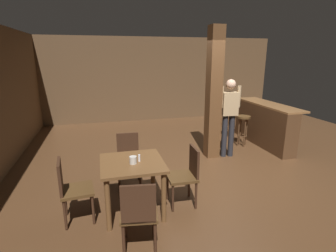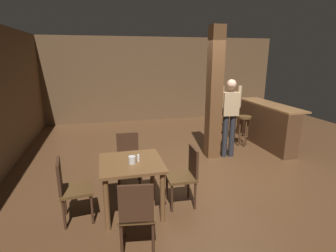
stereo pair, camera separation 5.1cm
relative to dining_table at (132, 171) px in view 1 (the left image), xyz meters
The scene contains 15 objects.
ground_plane 2.12m from the dining_table, 30.33° to the left, with size 10.80×10.80×0.00m, color #4C301C.
wall_back 5.84m from the dining_table, 72.43° to the left, with size 8.00×0.10×2.80m, color brown.
pillar 2.74m from the dining_table, 41.11° to the left, with size 0.28×0.28×2.80m, color brown.
dining_table is the anchor object (origin of this frame).
chair_south 0.84m from the dining_table, 92.52° to the right, with size 0.48×0.48×0.89m.
chair_west 0.84m from the dining_table, behind, with size 0.46×0.46×0.89m.
chair_north 0.88m from the dining_table, 87.73° to the left, with size 0.45×0.45×0.89m.
chair_east 0.81m from the dining_table, ahead, with size 0.43×0.43×0.89m.
napkin_cup 0.21m from the dining_table, 83.64° to the right, with size 0.10×0.10×0.10m, color beige.
salt_shaker 0.22m from the dining_table, ahead, with size 0.03×0.03×0.10m, color silver.
standing_person 2.86m from the dining_table, 35.11° to the left, with size 0.47×0.24×1.72m.
bar_counter 4.17m from the dining_table, 31.09° to the left, with size 0.56×2.11×1.05m.
bar_stool_near 3.72m from the dining_table, 35.98° to the left, with size 0.33×0.33×0.76m.
bar_stool_mid 4.17m from the dining_table, 43.13° to the left, with size 0.34×0.34×0.79m.
bar_stool_far 4.64m from the dining_table, 49.87° to the left, with size 0.34×0.34×0.80m.
Camera 1 is at (-2.12, -4.43, 2.21)m, focal length 28.00 mm.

